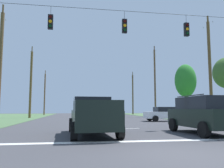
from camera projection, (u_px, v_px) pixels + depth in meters
ground_plane at (179, 154)px, 6.80m from camera, size 120.00×120.00×0.00m
stop_bar_stripe at (149, 141)px, 9.55m from camera, size 15.37×0.45×0.01m
lane_dash_0 at (122, 129)px, 15.45m from camera, size 2.50×0.15×0.01m
lane_dash_1 at (109, 123)px, 21.62m from camera, size 2.50×0.15×0.01m
lane_dash_2 at (101, 119)px, 28.30m from camera, size 2.50×0.15×0.01m
lane_dash_3 at (95, 117)px, 36.87m from camera, size 2.50×0.15×0.01m
lane_dash_4 at (92, 115)px, 44.79m from camera, size 2.50×0.15×0.01m
overhead_signal_span at (122, 60)px, 15.18m from camera, size 17.79×0.31×8.29m
pickup_truck at (92, 116)px, 11.77m from camera, size 2.49×5.49×1.95m
suv_black at (203, 114)px, 12.31m from camera, size 2.29×4.84×2.05m
distant_car_crossing_white at (165, 114)px, 24.51m from camera, size 4.33×2.07×1.52m
utility_pole_mid_right at (210, 70)px, 21.68m from camera, size 0.28×1.69×10.31m
utility_pole_far_right at (155, 81)px, 36.89m from camera, size 0.28×1.74×11.56m
utility_pole_near_left at (133, 94)px, 51.95m from camera, size 0.32×1.91×9.73m
utility_pole_far_left at (0, 66)px, 19.49m from camera, size 0.31×1.91×10.42m
utility_pole_distant_right at (31, 83)px, 33.04m from camera, size 0.33×1.96×10.44m
utility_pole_distant_left at (45, 93)px, 48.17m from camera, size 0.28×1.93×9.43m
tree_roadside_left at (185, 81)px, 35.19m from camera, size 3.23×3.23×8.15m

